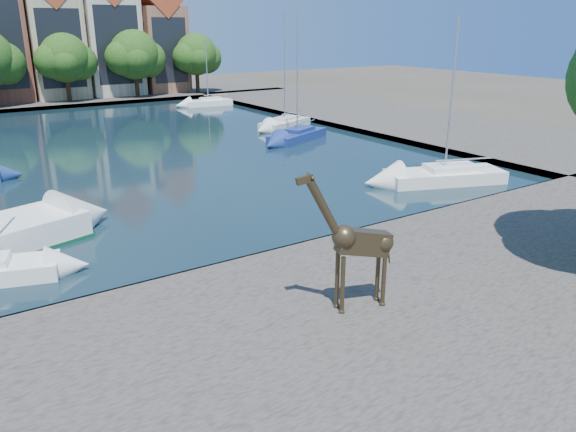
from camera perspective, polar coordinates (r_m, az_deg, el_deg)
ground at (r=23.55m, az=3.37°, el=-3.25°), size 160.00×160.00×0.00m
water_basin at (r=44.31m, az=-15.73°, el=6.71°), size 38.00×50.00×0.08m
near_quay at (r=18.88m, az=16.40°, el=-9.10°), size 50.00×14.00×0.50m
far_quay at (r=75.03m, az=-23.74°, el=10.75°), size 60.00×16.00×0.50m
right_quay at (r=56.97m, az=9.10°, el=9.97°), size 14.00×52.00×0.50m
townhouse_east_inner at (r=74.91m, az=-22.96°, el=16.63°), size 5.94×9.18×15.79m
townhouse_east_mid at (r=76.50m, az=-18.04°, el=17.46°), size 6.43×9.18×16.65m
townhouse_east_end at (r=78.60m, az=-13.23°, el=17.15°), size 5.44×9.18×14.43m
far_tree_mid_east at (r=69.66m, az=-21.65°, el=14.56°), size 7.02×5.40×7.52m
far_tree_east at (r=71.84m, az=-15.24°, el=15.38°), size 7.54×5.80×7.84m
far_tree_far_east at (r=74.82m, az=-9.24°, el=15.77°), size 6.76×5.20×7.36m
giraffe_statue at (r=16.95m, az=6.95°, el=-2.68°), size 3.08×1.04×4.43m
sailboat_right_a at (r=34.06m, az=15.62°, el=4.18°), size 7.27×4.67×9.27m
sailboat_right_b at (r=45.16m, az=0.93°, el=8.38°), size 6.23×4.29×11.58m
sailboat_right_c at (r=50.88m, az=-0.33°, el=9.56°), size 5.82×3.82×10.12m
sailboat_right_d at (r=65.69m, az=-8.11°, el=11.45°), size 5.44×2.34×7.04m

